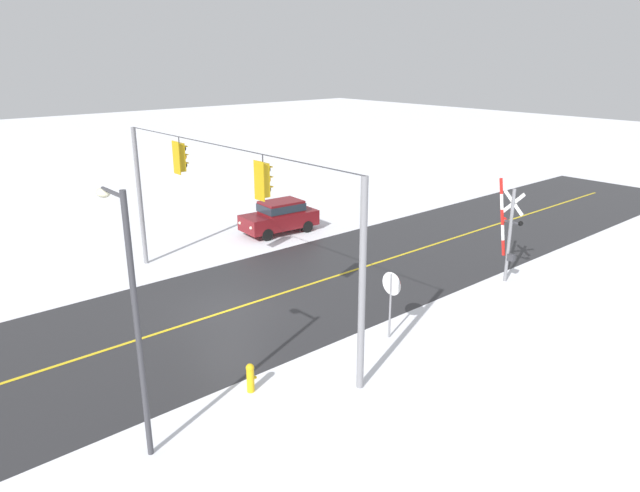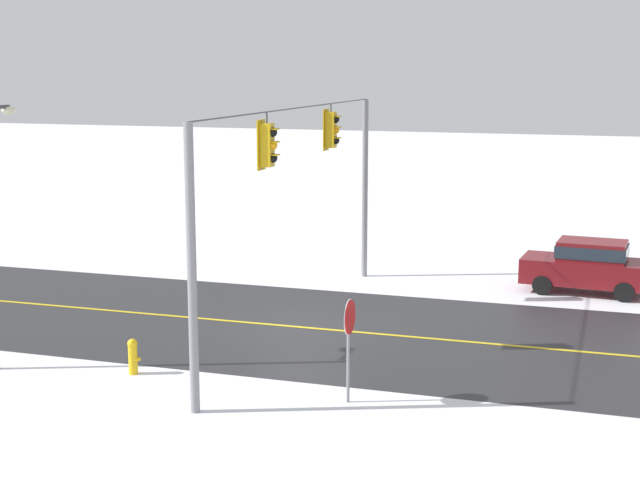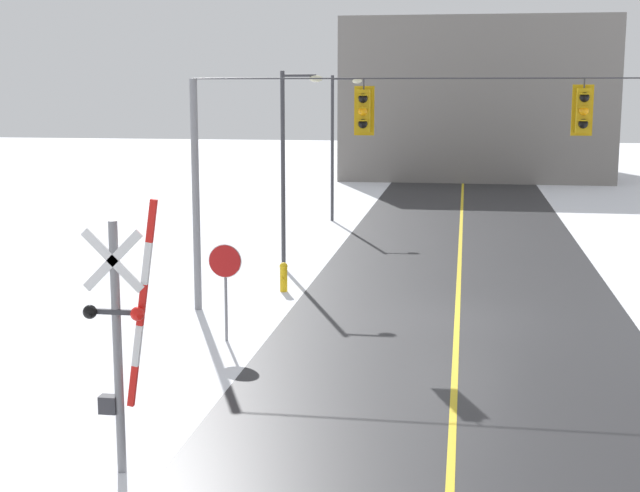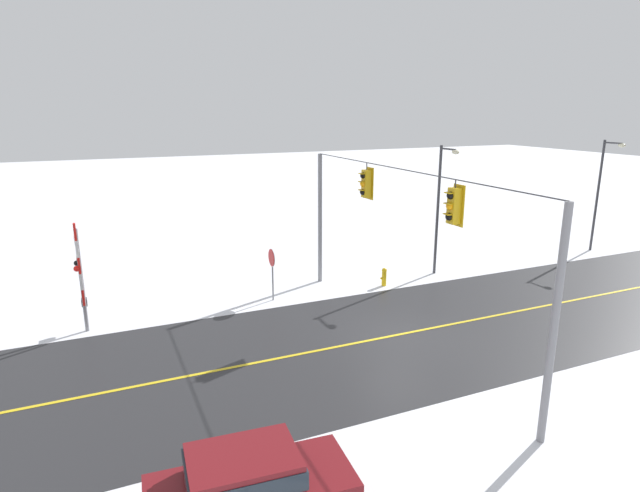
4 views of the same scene
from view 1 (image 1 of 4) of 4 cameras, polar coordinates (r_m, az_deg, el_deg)
name	(u,v)px [view 1 (image 1 of 4)]	position (r m, az deg, el deg)	size (l,w,h in m)	color
ground_plane	(229,311)	(22.33, -8.92, -6.26)	(160.00, 160.00, 0.00)	white
road_asphalt	(65,363)	(20.19, -23.66, -10.45)	(9.00, 80.00, 0.01)	#28282B
lane_centre_line	(65,363)	(20.19, -23.67, -10.44)	(0.14, 72.00, 0.01)	gold
signal_span	(222,205)	(21.06, -9.56, 3.97)	(14.20, 0.47, 6.22)	gray
stop_sign	(391,290)	(19.56, 6.99, -4.32)	(0.80, 0.09, 2.35)	gray
railroad_crossing	(509,230)	(25.43, 18.01, 1.51)	(1.20, 0.31, 4.34)	gray
parked_car_maroon	(280,216)	(31.36, -3.95, 2.99)	(2.07, 4.30, 1.74)	maroon
streetlamp_near	(131,302)	(13.74, -18.00, -5.19)	(1.39, 0.28, 6.50)	#38383D
fire_hydrant	(250,377)	(17.06, -6.82, -12.58)	(0.24, 0.31, 0.88)	gold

